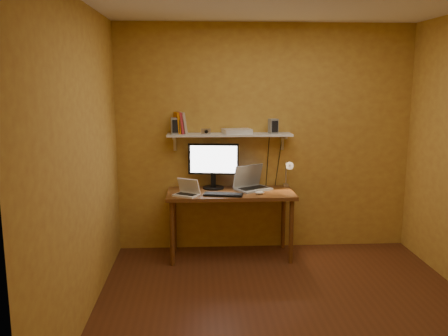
{
  "coord_description": "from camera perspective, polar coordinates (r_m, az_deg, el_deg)",
  "views": [
    {
      "loc": [
        -0.77,
        -3.81,
        1.97
      ],
      "look_at": [
        -0.49,
        1.18,
        1.04
      ],
      "focal_mm": 38.0,
      "sensor_mm": 36.0,
      "label": 1
    }
  ],
  "objects": [
    {
      "name": "shelf_camera",
      "position": [
        5.26,
        -2.2,
        4.41
      ],
      "size": [
        0.11,
        0.06,
        0.06
      ],
      "color": "silver",
      "rests_on": "wall_shelf"
    },
    {
      "name": "room",
      "position": [
        3.94,
        8.14,
        0.69
      ],
      "size": [
        3.44,
        3.24,
        2.64
      ],
      "color": "#542815",
      "rests_on": "ground"
    },
    {
      "name": "laptop",
      "position": [
        5.37,
        3.22,
        -1.79
      ],
      "size": [
        0.46,
        0.42,
        0.27
      ],
      "rotation": [
        0.0,
        0.0,
        0.54
      ],
      "color": "gray",
      "rests_on": "desk"
    },
    {
      "name": "mouse",
      "position": [
        5.14,
        4.31,
        -2.97
      ],
      "size": [
        0.11,
        0.08,
        0.04
      ],
      "primitive_type": "ellipsoid",
      "rotation": [
        0.0,
        0.0,
        0.13
      ],
      "color": "white",
      "rests_on": "desk"
    },
    {
      "name": "speaker_right",
      "position": [
        5.36,
        5.94,
        5.03
      ],
      "size": [
        0.11,
        0.11,
        0.16
      ],
      "primitive_type": "cube",
      "rotation": [
        0.0,
        0.0,
        0.27
      ],
      "color": "gray",
      "rests_on": "wall_shelf"
    },
    {
      "name": "monitor",
      "position": [
        5.35,
        -1.29,
        0.54
      ],
      "size": [
        0.57,
        0.27,
        0.51
      ],
      "rotation": [
        0.0,
        0.0,
        -0.12
      ],
      "color": "black",
      "rests_on": "desk"
    },
    {
      "name": "router",
      "position": [
        5.34,
        1.57,
        4.45
      ],
      "size": [
        0.35,
        0.26,
        0.05
      ],
      "primitive_type": "cube",
      "rotation": [
        0.0,
        0.0,
        0.19
      ],
      "color": "white",
      "rests_on": "wall_shelf"
    },
    {
      "name": "netbook",
      "position": [
        5.08,
        -4.44,
        -2.76
      ],
      "size": [
        0.3,
        0.28,
        0.18
      ],
      "rotation": [
        0.0,
        0.0,
        -0.53
      ],
      "color": "white",
      "rests_on": "desk"
    },
    {
      "name": "desk_lamp",
      "position": [
        5.41,
        7.71,
        -0.3
      ],
      "size": [
        0.09,
        0.23,
        0.38
      ],
      "color": "silver",
      "rests_on": "desk"
    },
    {
      "name": "desk",
      "position": [
        5.26,
        0.8,
        -3.78
      ],
      "size": [
        1.4,
        0.6,
        0.75
      ],
      "color": "brown",
      "rests_on": "ground"
    },
    {
      "name": "books",
      "position": [
        5.32,
        -5.29,
        5.41
      ],
      "size": [
        0.17,
        0.17,
        0.24
      ],
      "color": "#CF6F07",
      "rests_on": "wall_shelf"
    },
    {
      "name": "wall_shelf",
      "position": [
        5.33,
        0.68,
        3.99
      ],
      "size": [
        1.4,
        0.25,
        0.21
      ],
      "color": "white",
      "rests_on": "room"
    },
    {
      "name": "speaker_left",
      "position": [
        5.3,
        -5.83,
        5.07
      ],
      "size": [
        0.11,
        0.11,
        0.18
      ],
      "primitive_type": "cube",
      "rotation": [
        0.0,
        0.0,
        0.12
      ],
      "color": "gray",
      "rests_on": "wall_shelf"
    },
    {
      "name": "keyboard",
      "position": [
        5.07,
        -0.08,
        -3.21
      ],
      "size": [
        0.43,
        0.22,
        0.02
      ],
      "primitive_type": "cube",
      "rotation": [
        0.0,
        0.0,
        -0.21
      ],
      "color": "black",
      "rests_on": "desk"
    }
  ]
}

